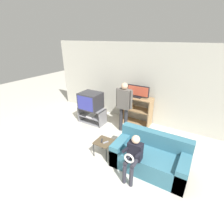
# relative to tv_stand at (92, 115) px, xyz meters

# --- Properties ---
(ground_plane) EXTENTS (18.00, 18.00, 0.00)m
(ground_plane) POSITION_rel_tv_stand_xyz_m (1.05, -2.51, -0.26)
(ground_plane) COLOR beige
(wall_back) EXTENTS (6.40, 0.06, 2.60)m
(wall_back) POSITION_rel_tv_stand_xyz_m (1.05, 1.02, 1.04)
(wall_back) COLOR beige
(wall_back) RESTS_ON ground_plane
(tv_stand) EXTENTS (0.93, 0.45, 0.53)m
(tv_stand) POSITION_rel_tv_stand_xyz_m (0.00, 0.00, 0.00)
(tv_stand) COLOR slate
(tv_stand) RESTS_ON ground_plane
(television_main) EXTENTS (0.69, 0.59, 0.55)m
(television_main) POSITION_rel_tv_stand_xyz_m (-0.02, -0.01, 0.54)
(television_main) COLOR #2D2D33
(television_main) RESTS_ON tv_stand
(media_shelf) EXTENTS (1.03, 0.46, 0.95)m
(media_shelf) POSITION_rel_tv_stand_xyz_m (1.32, 0.72, 0.23)
(media_shelf) COLOR #9E7A51
(media_shelf) RESTS_ON ground_plane
(television_flat) EXTENTS (0.73, 0.20, 0.39)m
(television_flat) POSITION_rel_tv_stand_xyz_m (1.35, 0.72, 0.87)
(television_flat) COLOR black
(television_flat) RESTS_ON media_shelf
(snack_table) EXTENTS (0.42, 0.42, 0.40)m
(snack_table) POSITION_rel_tv_stand_xyz_m (1.31, -1.24, 0.09)
(snack_table) COLOR brown
(snack_table) RESTS_ON ground_plane
(remote_control_black) EXTENTS (0.10, 0.14, 0.02)m
(remote_control_black) POSITION_rel_tv_stand_xyz_m (1.26, -1.25, 0.15)
(remote_control_black) COLOR #232328
(remote_control_black) RESTS_ON snack_table
(remote_control_white) EXTENTS (0.10, 0.15, 0.02)m
(remote_control_white) POSITION_rel_tv_stand_xyz_m (1.38, -1.26, 0.15)
(remote_control_white) COLOR gray
(remote_control_white) RESTS_ON snack_table
(couch) EXTENTS (1.63, 0.83, 0.79)m
(couch) POSITION_rel_tv_stand_xyz_m (2.44, -1.07, 0.02)
(couch) COLOR teal
(couch) RESTS_ON ground_plane
(person_standing_adult) EXTENTS (0.53, 0.20, 1.56)m
(person_standing_adult) POSITION_rel_tv_stand_xyz_m (1.19, 0.04, 0.69)
(person_standing_adult) COLOR #2D2D33
(person_standing_adult) RESTS_ON ground_plane
(person_seated_child) EXTENTS (0.33, 0.43, 1.00)m
(person_seated_child) POSITION_rel_tv_stand_xyz_m (2.22, -1.55, 0.34)
(person_seated_child) COLOR #2D2D38
(person_seated_child) RESTS_ON ground_plane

